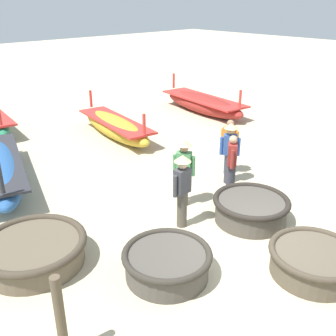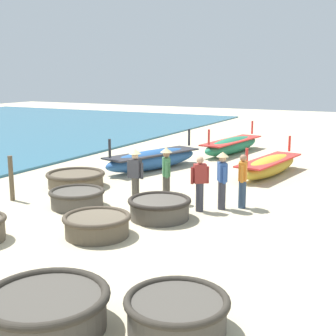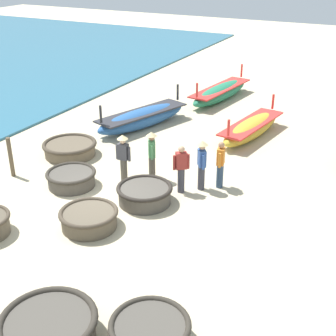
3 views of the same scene
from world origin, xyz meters
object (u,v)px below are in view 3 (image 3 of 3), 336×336
fisherman_standing_right (202,162)px  fisherman_standing_left (220,164)px  coracle_far_left (49,328)px  long_boat_blue_hull (142,118)px  fisherman_hauling (152,152)px  coracle_far_right (145,194)px  coracle_tilted (89,218)px  coracle_nearest (71,178)px  coracle_beside_post (150,333)px  long_boat_white_hull (220,92)px  fisherman_with_hat (181,168)px  fisherman_by_coracle (123,155)px  mooring_post_mid_beach (11,157)px  coracle_weathered (70,148)px  long_boat_ochre_hull (251,128)px

fisherman_standing_right → fisherman_standing_left: size_ratio=1.06×
coracle_far_left → long_boat_blue_hull: (-4.43, 11.33, 0.09)m
fisherman_hauling → fisherman_standing_right: same height
coracle_far_right → fisherman_hauling: bearing=111.0°
coracle_far_right → coracle_tilted: bearing=-110.1°
coracle_tilted → coracle_nearest: (-1.97, 1.76, -0.00)m
long_boat_blue_hull → fisherman_hauling: bearing=-56.3°
coracle_beside_post → long_boat_white_hull: size_ratio=0.32×
fisherman_with_hat → fisherman_by_coracle: 1.98m
mooring_post_mid_beach → coracle_far_right: bearing=5.1°
coracle_nearest → fisherman_with_hat: bearing=20.6°
coracle_far_right → coracle_far_left: size_ratio=0.87×
coracle_tilted → fisherman_standing_left: 4.56m
long_boat_blue_hull → coracle_far_right: bearing=-59.5°
mooring_post_mid_beach → fisherman_standing_right: bearing=18.5°
coracle_weathered → fisherman_by_coracle: fisherman_by_coracle is taller
coracle_nearest → coracle_far_right: coracle_far_right is taller
long_boat_ochre_hull → long_boat_white_hull: bearing=125.6°
coracle_weathered → mooring_post_mid_beach: mooring_post_mid_beach is taller
fisherman_standing_left → coracle_weathered: bearing=-178.6°
long_boat_blue_hull → coracle_beside_post: bearing=-59.4°
coracle_weathered → coracle_beside_post: 9.75m
coracle_weathered → coracle_beside_post: (7.11, -6.67, 0.02)m
coracle_weathered → fisherman_with_hat: size_ratio=1.28×
coracle_weathered → mooring_post_mid_beach: size_ratio=1.44×
coracle_far_right → fisherman_hauling: (-0.59, 1.53, 0.65)m
fisherman_standing_left → long_boat_white_hull: bearing=111.2°
fisherman_with_hat → fisherman_hauling: size_ratio=0.94×
fisherman_hauling → coracle_far_left: bearing=-77.0°
coracle_weathered → fisherman_standing_left: 5.91m
long_boat_blue_hull → fisherman_with_hat: bearing=-48.5°
fisherman_with_hat → long_boat_white_hull: bearing=104.3°
coracle_weathered → fisherman_hauling: fisherman_hauling is taller
coracle_nearest → long_boat_ochre_hull: (3.83, 6.83, 0.09)m
fisherman_with_hat → fisherman_standing_right: fisherman_standing_right is taller
long_boat_ochre_hull → coracle_weathered: bearing=-138.0°
coracle_far_right → mooring_post_mid_beach: 4.92m
coracle_beside_post → long_boat_white_hull: 16.37m
fisherman_hauling → fisherman_standing_left: 2.28m
long_boat_ochre_hull → coracle_beside_post: bearing=-81.6°
coracle_nearest → long_boat_white_hull: size_ratio=0.32×
coracle_far_right → coracle_weathered: coracle_far_right is taller
coracle_far_right → mooring_post_mid_beach: mooring_post_mid_beach is taller
coracle_nearest → coracle_beside_post: bearing=-40.4°
long_boat_ochre_hull → fisherman_standing_left: 4.76m
coracle_far_left → fisherman_with_hat: 6.81m
coracle_far_right → long_boat_blue_hull: size_ratio=0.35×
coracle_tilted → coracle_far_left: size_ratio=0.84×
mooring_post_mid_beach → coracle_beside_post: bearing=-29.5°
long_boat_white_hull → fisherman_by_coracle: fisherman_by_coracle is taller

